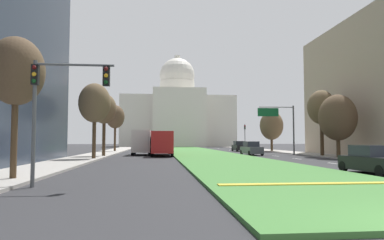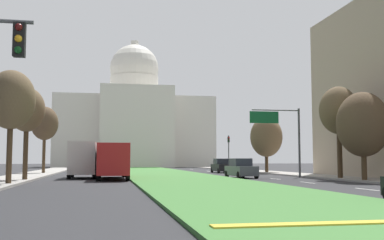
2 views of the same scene
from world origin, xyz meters
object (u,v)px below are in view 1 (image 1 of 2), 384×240
at_px(street_tree_left_mid, 95,103).
at_px(sedan_distant, 239,146).
at_px(capitol_building, 177,115).
at_px(street_tree_left_far, 104,109).
at_px(overhead_guide_sign, 281,120).
at_px(street_tree_left_distant, 115,117).
at_px(box_truck_delivery, 142,142).
at_px(sedan_midblock, 251,149).
at_px(street_tree_left_near, 16,72).
at_px(street_tree_right_distant, 271,126).
at_px(traffic_light_near_left, 56,94).
at_px(sedan_lead_stopped, 373,161).
at_px(city_bus, 162,141).
at_px(traffic_light_far_right, 245,133).
at_px(street_tree_right_mid, 338,118).
at_px(street_tree_right_far, 321,108).

relative_size(street_tree_left_mid, sedan_distant, 1.68).
relative_size(capitol_building, street_tree_left_far, 4.74).
height_order(overhead_guide_sign, street_tree_left_distant, street_tree_left_distant).
bearing_deg(street_tree_left_far, box_truck_delivery, 52.32).
height_order(sedan_midblock, sedan_distant, sedan_distant).
distance_m(street_tree_left_near, street_tree_right_distant, 47.95).
height_order(capitol_building, street_tree_left_far, capitol_building).
distance_m(traffic_light_near_left, sedan_lead_stopped, 17.02).
bearing_deg(traffic_light_near_left, street_tree_left_distant, 93.62).
xyz_separation_m(street_tree_right_distant, sedan_midblock, (-7.13, -13.06, -3.60)).
height_order(street_tree_left_mid, city_bus, street_tree_left_mid).
relative_size(sedan_distant, box_truck_delivery, 0.70).
xyz_separation_m(traffic_light_near_left, street_tree_left_far, (-1.91, 26.04, 1.68)).
bearing_deg(street_tree_left_near, capitol_building, 82.00).
xyz_separation_m(street_tree_left_mid, sedan_midblock, (18.34, 9.30, -4.72)).
xyz_separation_m(traffic_light_near_left, street_tree_left_mid, (-1.97, 20.17, 1.75)).
relative_size(street_tree_left_distant, sedan_midblock, 1.77).
bearing_deg(street_tree_left_mid, street_tree_left_near, -91.59).
bearing_deg(traffic_light_far_right, street_tree_right_distant, -82.40).
xyz_separation_m(street_tree_left_mid, sedan_lead_stopped, (18.28, -16.37, -4.77)).
height_order(street_tree_left_near, city_bus, street_tree_left_near).
bearing_deg(street_tree_left_far, street_tree_right_mid, -12.32).
xyz_separation_m(traffic_light_near_left, street_tree_left_distant, (-2.79, 44.15, 1.99)).
relative_size(traffic_light_near_left, box_truck_delivery, 0.81).
xyz_separation_m(sedan_midblock, box_truck_delivery, (-14.19, 1.86, 0.85)).
relative_size(street_tree_right_far, box_truck_delivery, 1.23).
distance_m(traffic_light_far_right, overhead_guide_sign, 24.92).
bearing_deg(city_bus, street_tree_right_far, -14.80).
bearing_deg(street_tree_right_far, box_truck_delivery, 161.99).
xyz_separation_m(traffic_light_far_right, street_tree_right_mid, (1.43, -33.84, 1.01)).
relative_size(traffic_light_near_left, city_bus, 0.47).
relative_size(street_tree_left_mid, street_tree_left_distant, 0.97).
height_order(capitol_building, street_tree_right_far, capitol_building).
bearing_deg(sedan_midblock, overhead_guide_sign, 0.79).
bearing_deg(overhead_guide_sign, box_truck_delivery, 174.34).
distance_m(street_tree_left_mid, sedan_distant, 33.18).
height_order(street_tree_right_mid, sedan_distant, street_tree_right_mid).
bearing_deg(overhead_guide_sign, street_tree_left_distant, 147.75).
relative_size(traffic_light_far_right, street_tree_right_far, 0.66).
relative_size(traffic_light_near_left, overhead_guide_sign, 0.80).
height_order(street_tree_left_near, sedan_distant, street_tree_left_near).
bearing_deg(capitol_building, street_tree_left_distant, -104.74).
height_order(street_tree_left_far, street_tree_left_distant, street_tree_left_distant).
distance_m(street_tree_left_mid, street_tree_left_far, 5.87).
bearing_deg(traffic_light_far_right, sedan_lead_stopped, -96.33).
bearing_deg(overhead_guide_sign, sedan_lead_stopped, -98.97).
bearing_deg(street_tree_left_far, traffic_light_near_left, -85.81).
xyz_separation_m(capitol_building, street_tree_left_mid, (-12.51, -74.68, -4.41)).
xyz_separation_m(street_tree_right_mid, box_truck_delivery, (-21.17, 10.81, -2.65)).
xyz_separation_m(capitol_building, sedan_lead_stopped, (5.77, -91.05, -9.18)).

